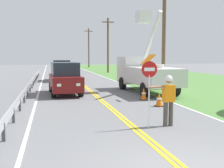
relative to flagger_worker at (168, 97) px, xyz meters
name	(u,v)px	position (x,y,z in m)	size (l,w,h in m)	color
grass_verge_right	(194,81)	(10.34, 16.41, -1.04)	(16.00, 110.00, 0.01)	#517F3D
centerline_yellow_left	(80,83)	(-1.35, 16.41, -1.04)	(0.11, 110.00, 0.01)	yellow
centerline_yellow_right	(82,83)	(-1.17, 16.41, -1.04)	(0.11, 110.00, 0.01)	yellow
edge_line_right	(118,82)	(2.34, 16.41, -1.04)	(0.12, 110.00, 0.01)	silver
edge_line_left	(41,84)	(-4.86, 16.41, -1.04)	(0.12, 110.00, 0.01)	silver
flagger_worker	(168,97)	(0.00, 0.00, 0.00)	(1.08, 0.29, 1.83)	#474238
stop_sign_paddle	(149,79)	(-0.76, -0.10, 0.66)	(0.56, 0.04, 2.33)	silver
utility_bucket_truck	(144,72)	(2.41, 9.29, 0.37)	(2.68, 6.92, 5.62)	silver
oncoming_suv_nearest	(65,78)	(-3.13, 9.22, 0.01)	(2.07, 4.67, 2.10)	maroon
oncoming_suv_second	(62,70)	(-2.86, 19.55, 0.01)	(2.03, 4.66, 2.10)	maroon
utility_pole_near	(164,28)	(4.26, 10.26, 3.53)	(1.80, 0.28, 8.79)	brown
utility_pole_mid	(108,44)	(4.70, 32.20, 3.27)	(1.80, 0.28, 8.26)	brown
utility_pole_far	(89,47)	(4.57, 52.05, 3.46)	(1.80, 0.28, 8.65)	brown
traffic_cone_lead	(159,100)	(1.21, 3.70, -0.71)	(0.40, 0.40, 0.70)	orange
traffic_cone_mid	(144,94)	(1.15, 5.81, -0.71)	(0.40, 0.40, 0.70)	orange
guardrail_left_shoulder	(31,83)	(-5.46, 12.00, -0.53)	(0.10, 32.00, 0.71)	#9EA0A3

